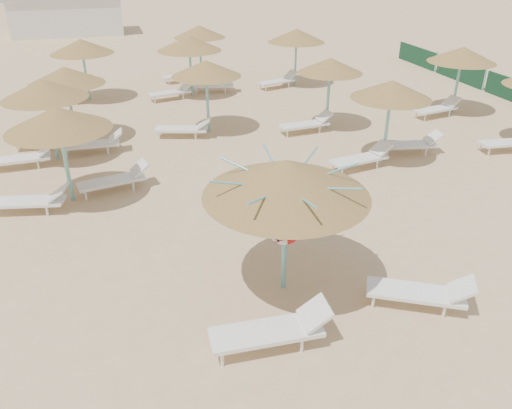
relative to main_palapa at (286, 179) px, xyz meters
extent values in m
plane|color=tan|center=(0.39, -0.01, -2.52)|extent=(120.00, 120.00, 0.00)
cylinder|color=#68B0B4|center=(0.00, 0.00, -1.31)|extent=(0.11, 0.11, 2.43)
cone|color=olive|center=(0.00, 0.00, 0.02)|extent=(3.24, 3.24, 0.73)
cylinder|color=#68B0B4|center=(0.00, 0.00, -0.24)|extent=(0.20, 0.20, 0.12)
cylinder|color=#68B0B4|center=(0.75, 0.00, -0.03)|extent=(1.46, 0.04, 0.37)
cylinder|color=#68B0B4|center=(0.53, 0.53, -0.03)|extent=(1.07, 1.07, 0.37)
cylinder|color=#68B0B4|center=(0.00, 0.75, -0.03)|extent=(0.04, 1.46, 0.37)
cylinder|color=#68B0B4|center=(-0.53, 0.53, -0.03)|extent=(1.07, 1.07, 0.37)
cylinder|color=#68B0B4|center=(-0.75, 0.00, -0.03)|extent=(1.46, 0.04, 0.37)
cylinder|color=#68B0B4|center=(-0.53, -0.53, -0.03)|extent=(1.07, 1.07, 0.37)
cylinder|color=#68B0B4|center=(0.00, -0.74, -0.03)|extent=(0.04, 1.46, 0.37)
cylinder|color=#68B0B4|center=(0.53, -0.53, -0.03)|extent=(1.07, 1.07, 0.37)
torus|color=red|center=(0.00, -0.10, -1.06)|extent=(0.70, 0.15, 0.70)
cylinder|color=white|center=(-1.73, -1.82, -2.38)|extent=(0.06, 0.06, 0.30)
cylinder|color=white|center=(-1.70, -1.29, -2.38)|extent=(0.06, 0.06, 0.30)
cylinder|color=white|center=(-0.29, -1.88, -2.38)|extent=(0.06, 0.06, 0.30)
cylinder|color=white|center=(-0.27, -1.35, -2.38)|extent=(0.06, 0.06, 0.30)
cube|color=white|center=(-0.87, -1.59, -2.18)|extent=(2.04, 0.74, 0.08)
cube|color=white|center=(0.03, -1.63, -1.93)|extent=(0.54, 0.66, 0.39)
cylinder|color=white|center=(1.50, -1.14, -2.38)|extent=(0.06, 0.06, 0.28)
cylinder|color=white|center=(1.74, -0.70, -2.38)|extent=(0.06, 0.06, 0.28)
cylinder|color=white|center=(2.68, -1.78, -2.38)|extent=(0.06, 0.06, 0.28)
cylinder|color=white|center=(2.92, -1.35, -2.38)|extent=(0.06, 0.06, 0.28)
cube|color=white|center=(2.32, -1.30, -2.21)|extent=(1.96, 1.45, 0.08)
cube|color=white|center=(3.06, -1.71, -1.97)|extent=(0.71, 0.76, 0.36)
cylinder|color=#68B0B4|center=(-4.42, 5.40, -1.37)|extent=(0.11, 0.11, 2.30)
cone|color=olive|center=(-4.42, 5.40, -0.13)|extent=(2.74, 2.74, 0.62)
cylinder|color=#68B0B4|center=(-4.42, 5.40, -0.37)|extent=(0.20, 0.20, 0.12)
cylinder|color=white|center=(-6.25, 5.40, -2.38)|extent=(0.06, 0.06, 0.28)
cylinder|color=white|center=(-5.03, 4.64, -2.38)|extent=(0.06, 0.06, 0.28)
cylinder|color=white|center=(-4.93, 5.13, -2.38)|extent=(0.06, 0.06, 0.28)
cube|color=white|center=(-5.52, 5.00, -2.20)|extent=(1.99, 0.99, 0.08)
cube|color=white|center=(-4.69, 4.82, -1.96)|extent=(0.60, 0.69, 0.36)
cylinder|color=white|center=(-4.05, 5.29, -2.38)|extent=(0.06, 0.06, 0.28)
cylinder|color=white|center=(-4.16, 5.78, -2.38)|extent=(0.06, 0.06, 0.28)
cylinder|color=white|center=(-2.73, 5.56, -2.38)|extent=(0.06, 0.06, 0.28)
cylinder|color=white|center=(-2.83, 6.05, -2.38)|extent=(0.06, 0.06, 0.28)
cube|color=white|center=(-3.32, 5.70, -2.20)|extent=(1.99, 0.99, 0.08)
cube|color=white|center=(-2.49, 5.87, -1.96)|extent=(0.60, 0.69, 0.36)
cylinder|color=#68B0B4|center=(-4.45, 10.27, -1.37)|extent=(0.11, 0.11, 2.30)
cone|color=olive|center=(-4.45, 10.27, -0.14)|extent=(2.63, 2.63, 0.59)
cylinder|color=#68B0B4|center=(-4.45, 10.27, -0.37)|extent=(0.20, 0.20, 0.12)
cylinder|color=white|center=(-6.38, 9.70, -2.38)|extent=(0.06, 0.06, 0.28)
cylinder|color=white|center=(-6.33, 10.20, -2.38)|extent=(0.06, 0.06, 0.28)
cylinder|color=white|center=(-5.03, 9.57, -2.38)|extent=(0.06, 0.06, 0.28)
cylinder|color=white|center=(-4.98, 10.07, -2.38)|extent=(0.06, 0.06, 0.28)
cube|color=white|center=(-5.55, 9.87, -2.20)|extent=(1.95, 0.80, 0.08)
cube|color=white|center=(-4.71, 9.79, -1.96)|extent=(0.54, 0.64, 0.36)
cylinder|color=#68B0B4|center=(-4.03, 15.68, -1.37)|extent=(0.11, 0.11, 2.30)
cone|color=olive|center=(-4.03, 15.68, -0.13)|extent=(2.74, 2.74, 0.62)
cylinder|color=#68B0B4|center=(-4.03, 15.68, -0.37)|extent=(0.20, 0.20, 0.12)
cylinder|color=white|center=(-5.94, 15.04, -2.38)|extent=(0.06, 0.06, 0.28)
cylinder|color=white|center=(-5.93, 15.54, -2.38)|extent=(0.06, 0.06, 0.28)
cylinder|color=white|center=(-4.59, 15.02, -2.38)|extent=(0.06, 0.06, 0.28)
cylinder|color=white|center=(-4.58, 15.52, -2.38)|extent=(0.06, 0.06, 0.28)
cube|color=white|center=(-5.13, 15.28, -2.20)|extent=(1.91, 0.64, 0.08)
cube|color=white|center=(-4.28, 15.27, -1.96)|extent=(0.49, 0.61, 0.36)
cylinder|color=#68B0B4|center=(0.40, 10.03, -1.37)|extent=(0.11, 0.11, 2.30)
cone|color=olive|center=(0.40, 10.03, -0.14)|extent=(2.56, 2.56, 0.58)
cylinder|color=#68B0B4|center=(0.40, 10.03, -0.37)|extent=(0.20, 0.20, 0.12)
cylinder|color=white|center=(-1.54, 9.62, -2.38)|extent=(0.06, 0.06, 0.28)
cylinder|color=white|center=(-1.39, 10.10, -2.38)|extent=(0.06, 0.06, 0.28)
cylinder|color=white|center=(-0.25, 9.23, -2.38)|extent=(0.06, 0.06, 0.28)
cylinder|color=white|center=(-0.10, 9.71, -2.38)|extent=(0.06, 0.06, 0.28)
cube|color=white|center=(-0.70, 9.63, -2.20)|extent=(2.00, 1.15, 0.08)
cube|color=white|center=(0.11, 9.38, -1.96)|extent=(0.64, 0.72, 0.36)
cylinder|color=#68B0B4|center=(0.62, 15.10, -1.37)|extent=(0.11, 0.11, 2.30)
cone|color=olive|center=(0.62, 15.10, -0.13)|extent=(2.91, 2.91, 0.65)
cylinder|color=#68B0B4|center=(0.62, 15.10, -0.37)|extent=(0.20, 0.20, 0.12)
cylinder|color=white|center=(-1.21, 14.28, -2.38)|extent=(0.06, 0.06, 0.28)
cylinder|color=white|center=(-1.32, 14.76, -2.38)|extent=(0.06, 0.06, 0.28)
cylinder|color=white|center=(0.11, 14.58, -2.38)|extent=(0.06, 0.06, 0.28)
cylinder|color=white|center=(0.00, 15.07, -2.38)|extent=(0.06, 0.06, 0.28)
cube|color=white|center=(-0.48, 14.70, -2.20)|extent=(1.99, 1.03, 0.08)
cube|color=white|center=(0.34, 14.89, -1.96)|extent=(0.61, 0.69, 0.36)
cylinder|color=white|center=(0.88, 15.34, -2.38)|extent=(0.06, 0.06, 0.28)
cylinder|color=white|center=(0.99, 15.82, -2.38)|extent=(0.06, 0.06, 0.28)
cylinder|color=white|center=(2.20, 15.03, -2.38)|extent=(0.06, 0.06, 0.28)
cylinder|color=white|center=(2.31, 15.52, -2.38)|extent=(0.06, 0.06, 0.28)
cube|color=white|center=(1.72, 15.40, -2.20)|extent=(1.99, 1.03, 0.08)
cube|color=white|center=(2.54, 15.21, -1.96)|extent=(0.61, 0.69, 0.36)
cylinder|color=#68B0B4|center=(5.41, 5.58, -1.37)|extent=(0.11, 0.11, 2.30)
cone|color=olive|center=(5.41, 5.58, -0.14)|extent=(2.53, 2.53, 0.57)
cylinder|color=#68B0B4|center=(5.41, 5.58, -0.37)|extent=(0.20, 0.20, 0.12)
cylinder|color=white|center=(3.56, 4.80, -2.38)|extent=(0.06, 0.06, 0.28)
cylinder|color=white|center=(3.48, 5.29, -2.38)|extent=(0.06, 0.06, 0.28)
cylinder|color=white|center=(4.89, 5.03, -2.38)|extent=(0.06, 0.06, 0.28)
cylinder|color=white|center=(4.81, 5.52, -2.38)|extent=(0.06, 0.06, 0.28)
cube|color=white|center=(4.31, 5.18, -2.20)|extent=(1.98, 0.94, 0.08)
cube|color=white|center=(5.15, 5.33, -1.96)|extent=(0.58, 0.67, 0.36)
cylinder|color=white|center=(5.68, 5.78, -2.38)|extent=(0.06, 0.06, 0.28)
cylinder|color=white|center=(5.76, 6.27, -2.38)|extent=(0.06, 0.06, 0.28)
cylinder|color=white|center=(7.01, 5.54, -2.38)|extent=(0.06, 0.06, 0.28)
cylinder|color=white|center=(7.09, 6.04, -2.38)|extent=(0.06, 0.06, 0.28)
cube|color=white|center=(6.51, 5.88, -2.20)|extent=(1.98, 0.94, 0.08)
cube|color=white|center=(7.35, 5.74, -1.96)|extent=(0.58, 0.67, 0.36)
cylinder|color=#68B0B4|center=(4.93, 9.23, -1.37)|extent=(0.11, 0.11, 2.30)
cone|color=olive|center=(4.93, 9.23, -0.14)|extent=(2.43, 2.43, 0.55)
cylinder|color=#68B0B4|center=(4.93, 9.23, -0.37)|extent=(0.20, 0.20, 0.12)
cylinder|color=white|center=(3.06, 8.51, -2.38)|extent=(0.06, 0.06, 0.28)
cylinder|color=white|center=(3.01, 9.00, -2.38)|extent=(0.06, 0.06, 0.28)
cylinder|color=white|center=(4.40, 8.63, -2.38)|extent=(0.06, 0.06, 0.28)
cylinder|color=white|center=(4.36, 9.12, -2.38)|extent=(0.06, 0.06, 0.28)
cube|color=white|center=(3.83, 8.83, -2.20)|extent=(1.95, 0.79, 0.08)
cube|color=white|center=(4.68, 8.90, -1.96)|extent=(0.54, 0.64, 0.36)
cylinder|color=#68B0B4|center=(5.97, 15.69, -1.37)|extent=(0.11, 0.11, 2.30)
cone|color=olive|center=(5.97, 15.69, -0.13)|extent=(2.79, 2.79, 0.63)
cylinder|color=#68B0B4|center=(5.97, 15.69, -0.37)|extent=(0.20, 0.20, 0.12)
cylinder|color=white|center=(4.16, 14.83, -2.38)|extent=(0.06, 0.06, 0.28)
cylinder|color=white|center=(4.03, 15.31, -2.38)|extent=(0.06, 0.06, 0.28)
cylinder|color=white|center=(5.46, 15.20, -2.38)|extent=(0.06, 0.06, 0.28)
cylinder|color=white|center=(5.33, 15.68, -2.38)|extent=(0.06, 0.06, 0.28)
cube|color=white|center=(4.87, 15.29, -2.20)|extent=(2.00, 1.11, 0.08)
cube|color=white|center=(5.69, 15.52, -1.96)|extent=(0.63, 0.71, 0.36)
cylinder|color=white|center=(9.07, 4.95, -2.38)|extent=(0.06, 0.06, 0.28)
cylinder|color=white|center=(9.12, 5.45, -2.38)|extent=(0.06, 0.06, 0.28)
cube|color=white|center=(9.89, 5.11, -2.20)|extent=(1.96, 0.83, 0.08)
cylinder|color=#68B0B4|center=(10.86, 9.53, -1.37)|extent=(0.11, 0.11, 2.30)
cone|color=olive|center=(10.86, 9.53, -0.13)|extent=(2.72, 2.72, 0.61)
cylinder|color=#68B0B4|center=(10.86, 9.53, -0.37)|extent=(0.20, 0.20, 0.12)
cylinder|color=white|center=(9.03, 8.74, -2.38)|extent=(0.06, 0.06, 0.28)
cylinder|color=white|center=(8.93, 9.23, -2.38)|extent=(0.06, 0.06, 0.28)
cylinder|color=white|center=(10.35, 8.99, -2.38)|extent=(0.06, 0.06, 0.28)
cylinder|color=white|center=(10.26, 9.48, -2.38)|extent=(0.06, 0.06, 0.28)
cube|color=white|center=(9.76, 9.13, -2.20)|extent=(1.98, 0.97, 0.08)
cube|color=white|center=(10.60, 9.29, -1.96)|extent=(0.59, 0.68, 0.36)
cylinder|color=#68B0B4|center=(-5.02, 8.63, -1.37)|extent=(0.11, 0.11, 2.30)
cone|color=olive|center=(-5.02, 8.63, -0.13)|extent=(2.66, 2.66, 0.60)
cylinder|color=#68B0B4|center=(-5.02, 8.63, -0.37)|extent=(0.20, 0.20, 0.12)
cylinder|color=white|center=(-5.56, 8.00, -2.38)|extent=(0.06, 0.06, 0.28)
cylinder|color=white|center=(-5.58, 8.50, -2.38)|extent=(0.06, 0.06, 0.28)
cube|color=white|center=(-6.12, 8.23, -2.20)|extent=(1.92, 0.70, 0.08)
cube|color=white|center=(-5.27, 8.26, -1.96)|extent=(0.51, 0.62, 0.36)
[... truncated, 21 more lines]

